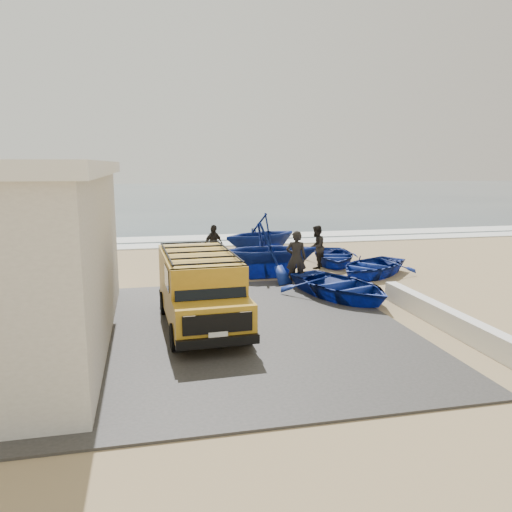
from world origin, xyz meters
TOP-DOWN VIEW (x-y plane):
  - ground at (0.00, 0.00)m, footprint 160.00×160.00m
  - slab at (-2.00, -2.00)m, footprint 12.00×10.00m
  - ocean at (0.00, 56.00)m, footprint 180.00×88.00m
  - surf_line at (0.00, 12.00)m, footprint 180.00×1.60m
  - surf_wash at (0.00, 14.50)m, footprint 180.00×2.20m
  - parapet at (5.00, -3.00)m, footprint 0.35×6.00m
  - van at (-1.22, -1.50)m, footprint 2.05×4.74m
  - boat_near_left at (3.44, 0.35)m, footprint 4.03×4.72m
  - boat_near_right at (5.83, 3.16)m, footprint 4.50×4.28m
  - boat_mid_left at (1.87, 3.88)m, footprint 4.07×3.54m
  - boat_mid_right at (5.23, 5.60)m, footprint 3.32×4.03m
  - boat_far_left at (2.71, 8.47)m, footprint 4.70×4.41m
  - fisherman_front at (2.57, 2.32)m, footprint 0.83×0.67m
  - fisherman_middle at (4.26, 5.03)m, footprint 1.06×1.09m
  - fisherman_back at (0.24, 6.75)m, footprint 1.06×0.89m

SIDE VIEW (x-z plane):
  - ground at x=0.00m, z-range 0.00..0.00m
  - ocean at x=0.00m, z-range 0.00..0.01m
  - surf_wash at x=0.00m, z-range 0.00..0.04m
  - slab at x=-2.00m, z-range 0.00..0.05m
  - surf_line at x=0.00m, z-range 0.00..0.06m
  - parapet at x=5.00m, z-range 0.00..0.55m
  - boat_mid_right at x=5.23m, z-range 0.00..0.73m
  - boat_near_right at x=5.83m, z-range 0.00..0.76m
  - boat_near_left at x=3.44m, z-range 0.00..0.83m
  - fisherman_back at x=0.24m, z-range 0.00..1.70m
  - fisherman_middle at x=4.26m, z-range 0.00..1.77m
  - fisherman_front at x=2.57m, z-range 0.00..1.96m
  - boat_far_left at x=2.71m, z-range 0.00..1.98m
  - boat_mid_left at x=1.87m, z-range 0.00..2.09m
  - van at x=-1.22m, z-range 0.07..2.07m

